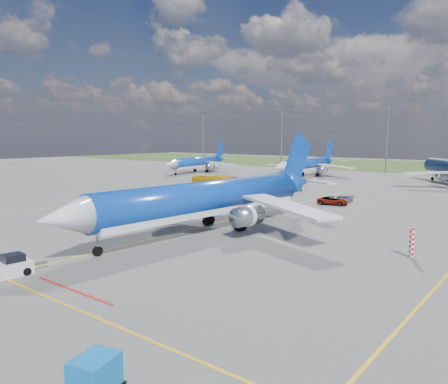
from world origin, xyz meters
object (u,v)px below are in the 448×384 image
Objects in this scene: main_airliner at (207,232)px; baggage_tug_c at (294,189)px; service_car_c at (341,199)px; apron_bus at (215,182)px; service_car_b at (333,201)px; service_car_a at (227,199)px; warning_post at (412,243)px; bg_jet_nnw at (306,177)px; pushback_tug at (8,268)px; bg_jet_nw at (197,172)px; uld_container at (95,374)px.

main_airliner is 9.79× the size of baggage_tug_c.
main_airliner reaches higher than baggage_tug_c.
main_airliner is at bearing -51.40° from service_car_c.
service_car_b is (31.34, -5.73, -0.77)m from apron_bus.
service_car_a reaches higher than baggage_tug_c.
warning_post is at bearing -43.75° from service_car_a.
service_car_c is at bearing -57.03° from bg_jet_nnw.
baggage_tug_c is (-34.95, 38.85, -1.02)m from warning_post.
warning_post is 0.28× the size of apron_bus.
pushback_tug reaches higher than service_car_c.
apron_bus reaches higher than warning_post.
main_airliner reaches higher than bg_jet_nw.
main_airliner reaches higher than bg_jet_nnw.
bg_jet_nw is 6.79× the size of pushback_tug.
warning_post is at bearing -12.29° from service_car_c.
bg_jet_nw is 73.22m from service_car_c.
bg_jet_nnw reaches higher than pushback_tug.
pushback_tug is (-1.89, -23.96, 0.75)m from main_airliner.
main_airliner is 30.23m from service_car_b.
pushback_tug is (-25.34, -27.44, -0.75)m from warning_post.
main_airliner is 33.95m from service_car_c.
service_car_c reaches higher than baggage_tug_c.
bg_jet_nnw reaches higher than uld_container.
service_car_b is (29.51, -46.19, 0.73)m from bg_jet_nnw.
apron_bus reaches higher than service_car_a.
uld_container is 77.86m from baggage_tug_c.
pushback_tug is 2.63× the size of uld_container.
main_airliner is 8.40× the size of pushback_tug.
apron_bus is 2.68× the size of service_car_a.
service_car_b is at bearing 11.55° from service_car_a.
service_car_b is 19.06m from baggage_tug_c.
bg_jet_nw is at bearing 137.19° from main_airliner.
apron_bus is at bearing -139.81° from service_car_c.
service_car_c is at bearing 89.27° from main_airliner.
main_airliner is at bearing 162.50° from service_car_b.
pushback_tug is 21.02m from uld_container.
service_car_c is (-20.35, 30.32, -0.89)m from warning_post.
service_car_a is at bearing 107.08° from uld_container.
service_car_c is (65.13, -33.45, 0.61)m from bg_jet_nw.
apron_bus is (-46.62, 65.37, 0.66)m from uld_container.
bg_jet_nnw reaches higher than bg_jet_nw.
uld_container is at bearing -162.39° from apron_bus.
service_car_a is 0.85× the size of baggage_tug_c.
main_airliner is 11.11× the size of service_car_c.
apron_bus is 2.06× the size of service_car_b.
service_car_a is at bearing -152.78° from apron_bus.
uld_container is at bearing -98.74° from warning_post.
bg_jet_nw is 56.34m from baggage_tug_c.
baggage_tug_c is (16.75, 6.53, -1.02)m from apron_bus.
service_car_c is at bearing 123.87° from warning_post.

